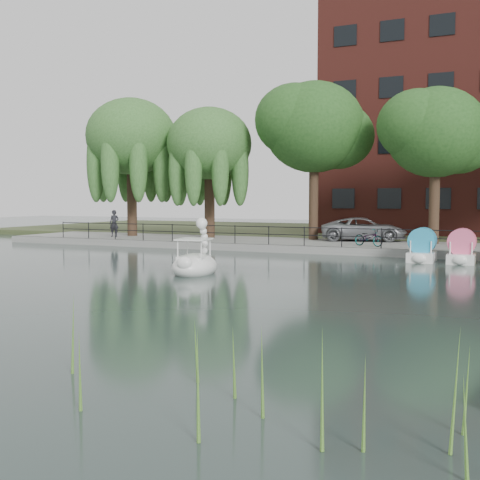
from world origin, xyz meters
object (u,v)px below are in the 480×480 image
Objects in this scene: minivan at (364,227)px; swan_boat at (195,262)px; pedestrian at (114,221)px; bicycle at (369,236)px.

swan_boat is at bearing 154.89° from minivan.
minivan is 15.75m from pedestrian.
minivan is 3.27× the size of bicycle.
bicycle is 0.63× the size of swan_boat.
swan_boat reaches higher than minivan.
bicycle is at bearing -176.53° from minivan.
bicycle is 0.87× the size of pedestrian.
pedestrian is at bearing 87.80° from minivan.
pedestrian is 17.04m from swan_boat.
minivan is at bearing 69.11° from swan_boat.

